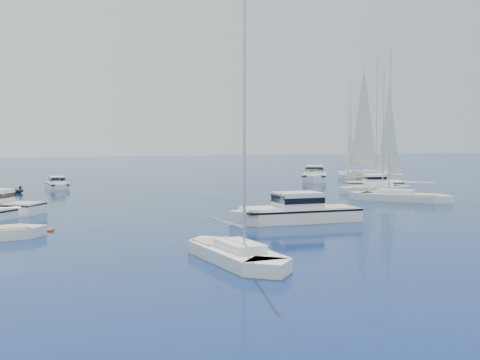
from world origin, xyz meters
The scene contains 13 objects.
ground centered at (0.00, 0.00, 0.00)m, with size 400.00×400.00×0.00m, color navy.
motor_cruiser_centre centered at (-4.04, 13.17, 0.00)m, with size 3.29×10.76×2.82m, color silver, non-canonical shape.
motor_cruiser_far_r centered at (20.73, 38.75, 0.00)m, with size 2.57×8.41×2.21m, color white, non-canonical shape.
motor_cruiser_distant centered at (20.26, 53.68, 0.00)m, with size 3.39×11.08×2.91m, color silver, non-canonical shape.
motor_cruiser_horizon centered at (-16.48, 53.59, 0.00)m, with size 2.24×7.33×1.92m, color silver, non-canonical shape.
sailboat_fore centered at (-13.95, 0.54, 0.00)m, with size 2.59×9.94×14.62m, color white, non-canonical shape.
sailboat_mid_r centered at (13.18, 23.66, 0.00)m, with size 2.84×10.94×16.08m, color silver, non-canonical shape.
sailboat_centre centered at (17.09, 33.60, 0.00)m, with size 2.59×9.97×14.66m, color white, non-canonical shape.
sailboat_sails_r centered at (30.88, 55.32, 0.00)m, with size 3.58×13.76×20.23m, color white, non-canonical shape.
sailboat_sails_far centered at (29.81, 59.14, 0.00)m, with size 2.81×10.81×15.89m, color white, non-canonical shape.
tender_yellow centered at (-2.95, 16.92, 0.00)m, with size 1.80×3.21×0.95m, color gold, non-canonical shape.
tender_grey_far centered at (-23.02, 47.72, 0.00)m, with size 2.18×4.04×0.95m, color black, non-canonical shape.
kayak_orange centered at (-22.50, 15.58, 0.00)m, with size 0.56×2.75×0.30m, color #C63709, non-canonical shape.
Camera 1 is at (-26.02, -29.00, 6.15)m, focal length 47.96 mm.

